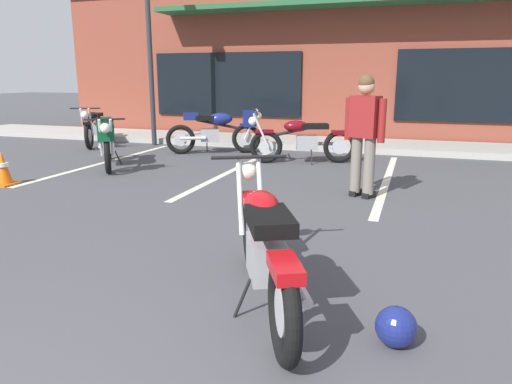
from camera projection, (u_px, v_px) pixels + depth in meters
ground_plane at (219, 248)px, 4.68m from camera, size 80.00×80.00×0.00m
sidewalk_kerb at (339, 144)px, 11.50m from camera, size 22.00×1.80×0.14m
brick_storefront_building at (362, 63)px, 14.74m from camera, size 16.50×7.07×4.16m
painted_stall_lines at (306, 175)px, 8.20m from camera, size 8.23×4.80×0.01m
motorcycle_foreground_classic at (264, 245)px, 3.43m from camera, size 1.21×1.94×0.98m
motorcycle_red_sportbike at (107, 139)px, 8.76m from camera, size 1.44×1.82×0.98m
motorcycle_black_cruiser at (94, 127)px, 11.70m from camera, size 1.20×1.95×0.98m
motorcycle_silver_naked at (302, 139)px, 9.27m from camera, size 2.03×1.02×0.98m
motorcycle_blue_standard at (219, 129)px, 10.43m from camera, size 1.96×1.18×0.98m
person_in_shorts_foreground at (364, 129)px, 6.48m from camera, size 0.59×0.38×1.68m
helmet_on_pavement at (396, 326)px, 2.96m from camera, size 0.26×0.26×0.26m
traffic_cone at (3, 169)px, 7.40m from camera, size 0.34×0.34×0.53m
parking_lot_lamp_post at (145, 13)px, 11.05m from camera, size 0.24×0.76×4.74m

